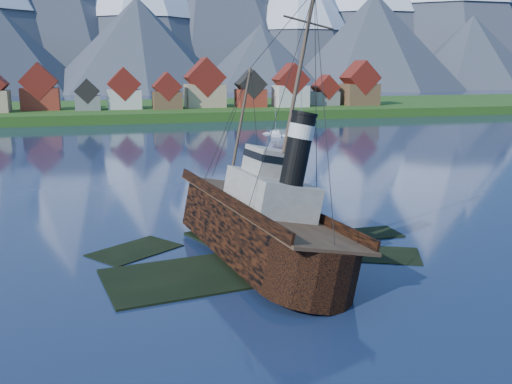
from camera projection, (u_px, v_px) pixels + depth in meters
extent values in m
plane|color=#182645|center=(243.00, 263.00, 50.72)|extent=(1400.00, 1400.00, 0.00)
cube|color=black|center=(214.00, 277.00, 48.12)|extent=(19.08, 11.42, 1.00)
cube|color=black|center=(291.00, 248.00, 56.15)|extent=(15.15, 9.76, 1.00)
cube|color=black|center=(240.00, 236.00, 59.77)|extent=(11.45, 9.06, 1.00)
cube|color=black|center=(370.00, 259.00, 53.04)|extent=(10.27, 8.34, 1.00)
cube|color=black|center=(135.00, 255.00, 54.07)|extent=(9.42, 8.68, 1.00)
cube|color=black|center=(370.00, 237.00, 59.46)|extent=(6.00, 4.00, 1.00)
cube|color=#234012|center=(128.00, 114.00, 210.54)|extent=(600.00, 80.00, 3.20)
cube|color=#3F3D38|center=(136.00, 124.00, 174.81)|extent=(600.00, 2.50, 2.00)
cube|color=maroon|center=(40.00, 99.00, 188.29)|extent=(12.00, 8.50, 7.20)
cube|color=maroon|center=(39.00, 81.00, 187.05)|extent=(12.22, 8.67, 12.22)
cube|color=slate|center=(88.00, 103.00, 187.81)|extent=(8.00, 7.00, 4.80)
cube|color=black|center=(87.00, 91.00, 186.99)|extent=(8.15, 7.14, 8.15)
cube|color=beige|center=(124.00, 99.00, 193.63)|extent=(11.00, 9.50, 6.40)
cube|color=maroon|center=(124.00, 84.00, 192.52)|extent=(11.20, 9.69, 11.20)
cube|color=brown|center=(167.00, 100.00, 193.64)|extent=(9.50, 8.00, 5.80)
cube|color=maroon|center=(167.00, 86.00, 192.65)|extent=(9.67, 8.16, 9.67)
cube|color=tan|center=(205.00, 96.00, 201.81)|extent=(13.50, 10.00, 8.00)
cube|color=maroon|center=(205.00, 77.00, 200.42)|extent=(13.75, 10.20, 13.75)
cube|color=maroon|center=(251.00, 98.00, 203.41)|extent=(10.00, 8.50, 6.20)
cube|color=black|center=(251.00, 84.00, 202.36)|extent=(10.18, 8.67, 10.18)
cube|color=beige|center=(290.00, 96.00, 204.15)|extent=(11.50, 9.00, 7.50)
cube|color=maroon|center=(291.00, 80.00, 202.90)|extent=(11.71, 9.18, 11.71)
cube|color=slate|center=(325.00, 98.00, 212.15)|extent=(9.00, 7.50, 5.00)
cube|color=maroon|center=(325.00, 87.00, 211.26)|extent=(9.16, 7.65, 9.16)
cube|color=brown|center=(359.00, 94.00, 213.40)|extent=(12.50, 10.00, 7.80)
cube|color=maroon|center=(360.00, 78.00, 212.08)|extent=(12.73, 10.20, 12.73)
cone|color=#2D333D|center=(139.00, 3.00, 485.33)|extent=(170.00, 170.00, 145.00)
cone|color=#2D333D|center=(298.00, 18.00, 515.10)|extent=(150.00, 150.00, 125.00)
cone|color=#2D333D|center=(485.00, 11.00, 615.00)|extent=(180.00, 180.00, 155.00)
cone|color=#2D333D|center=(0.00, 51.00, 378.00)|extent=(120.00, 120.00, 58.00)
cone|color=#2D333D|center=(138.00, 46.00, 396.24)|extent=(136.00, 136.00, 66.00)
cone|color=#2D333D|center=(261.00, 59.00, 425.52)|extent=(110.00, 110.00, 50.00)
cone|color=#2D333D|center=(373.00, 42.00, 443.80)|extent=(150.00, 150.00, 75.00)
cone|color=#2D333D|center=(471.00, 53.00, 470.16)|extent=(124.00, 124.00, 60.00)
cube|color=black|center=(251.00, 232.00, 51.88)|extent=(7.31, 21.05, 4.39)
cone|color=black|center=(220.00, 199.00, 64.73)|extent=(7.31, 7.31, 7.31)
cylinder|color=black|center=(289.00, 271.00, 41.99)|extent=(7.31, 7.31, 4.39)
cube|color=#4C3826|center=(251.00, 207.00, 51.39)|extent=(7.16, 27.78, 0.26)
cube|color=black|center=(213.00, 205.00, 50.36)|extent=(0.21, 26.90, 0.94)
cube|color=black|center=(288.00, 200.00, 52.22)|extent=(0.21, 26.90, 0.94)
cube|color=#ADA89E|center=(256.00, 194.00, 49.58)|extent=(5.43, 8.88, 3.13)
cube|color=#ADA89E|center=(253.00, 162.00, 49.98)|extent=(3.76, 4.18, 2.30)
cylinder|color=black|center=(268.00, 148.00, 45.37)|extent=(1.98, 1.98, 5.85)
cylinder|color=silver|center=(268.00, 130.00, 45.06)|extent=(2.09, 2.09, 1.15)
cylinder|color=#473828|center=(230.00, 128.00, 57.87)|extent=(0.29, 0.29, 12.53)
cylinder|color=#473828|center=(259.00, 69.00, 46.31)|extent=(0.33, 0.33, 13.58)
cube|color=silver|center=(301.00, 137.00, 140.48)|extent=(2.90, 8.69, 1.20)
cube|color=silver|center=(301.00, 133.00, 140.27)|extent=(2.09, 2.55, 0.70)
cylinder|color=gray|center=(301.00, 113.00, 139.23)|extent=(0.14, 0.14, 10.44)
cube|color=silver|center=(275.00, 135.00, 144.81)|extent=(4.26, 9.12, 1.06)
cube|color=silver|center=(275.00, 132.00, 144.63)|extent=(2.48, 2.87, 0.62)
cylinder|color=gray|center=(275.00, 115.00, 143.71)|extent=(0.12, 0.12, 9.20)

